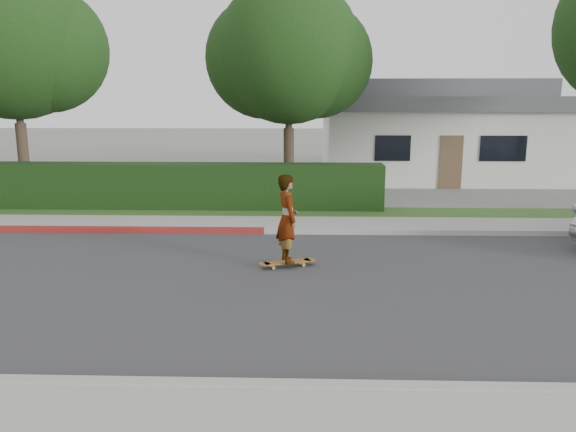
% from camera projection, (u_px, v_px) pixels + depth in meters
% --- Properties ---
extents(ground, '(120.00, 120.00, 0.00)m').
position_uv_depth(ground, '(197.00, 283.00, 10.80)').
color(ground, slate).
rests_on(ground, ground).
extents(road, '(60.00, 8.00, 0.01)m').
position_uv_depth(road, '(197.00, 283.00, 10.80)').
color(road, '#2D2D30').
rests_on(road, ground).
extents(curb_near, '(60.00, 0.20, 0.15)m').
position_uv_depth(curb_near, '(133.00, 386.00, 6.77)').
color(curb_near, '#9E9E99').
rests_on(curb_near, ground).
extents(sidewalk_near, '(60.00, 1.60, 0.12)m').
position_uv_depth(sidewalk_near, '(107.00, 430.00, 5.89)').
color(sidewalk_near, gray).
rests_on(sidewalk_near, ground).
extents(curb_far, '(60.00, 0.20, 0.15)m').
position_uv_depth(curb_far, '(227.00, 231.00, 14.80)').
color(curb_far, '#9E9E99').
rests_on(curb_far, ground).
extents(curb_red_section, '(12.00, 0.21, 0.15)m').
position_uv_depth(curb_red_section, '(40.00, 229.00, 14.95)').
color(curb_red_section, maroon).
rests_on(curb_red_section, ground).
extents(sidewalk_far, '(60.00, 1.60, 0.12)m').
position_uv_depth(sidewalk_far, '(231.00, 224.00, 15.68)').
color(sidewalk_far, gray).
rests_on(sidewalk_far, ground).
extents(planting_strip, '(60.00, 1.60, 0.10)m').
position_uv_depth(planting_strip, '(238.00, 213.00, 17.25)').
color(planting_strip, '#2D4C1E').
rests_on(planting_strip, ground).
extents(hedge, '(15.00, 1.00, 1.50)m').
position_uv_depth(hedge, '(145.00, 187.00, 17.78)').
color(hedge, black).
rests_on(hedge, ground).
extents(tree_left, '(5.99, 5.21, 8.00)m').
position_uv_depth(tree_left, '(15.00, 44.00, 18.46)').
color(tree_left, '#33261C').
rests_on(tree_left, ground).
extents(tree_center, '(5.66, 4.84, 7.44)m').
position_uv_depth(tree_center, '(289.00, 56.00, 18.75)').
color(tree_center, '#33261C').
rests_on(tree_center, ground).
extents(house, '(10.60, 8.60, 4.30)m').
position_uv_depth(house, '(434.00, 130.00, 25.79)').
color(house, beige).
rests_on(house, ground).
extents(skateboard, '(1.25, 0.65, 0.11)m').
position_uv_depth(skateboard, '(287.00, 262.00, 11.81)').
color(skateboard, gold).
rests_on(skateboard, ground).
extents(skateboarder, '(0.62, 0.77, 1.85)m').
position_uv_depth(skateboarder, '(287.00, 219.00, 11.62)').
color(skateboarder, white).
rests_on(skateboarder, skateboard).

